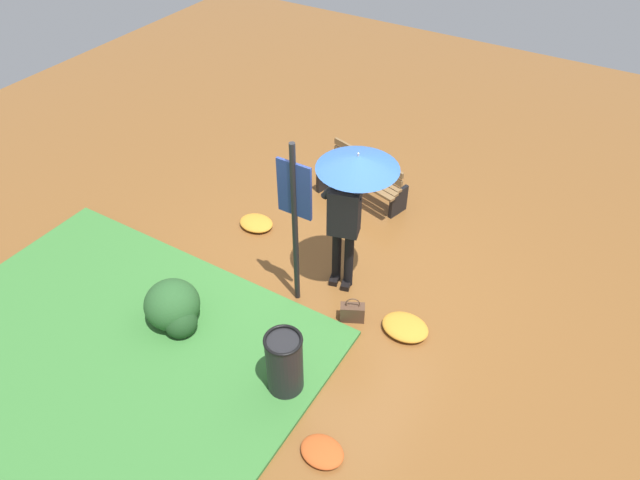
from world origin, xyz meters
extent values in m
plane|color=brown|center=(0.00, 0.00, 0.00)|extent=(18.00, 18.00, 0.00)
cube|color=#387533|center=(-1.80, -2.66, 0.03)|extent=(4.80, 4.00, 0.05)
cylinder|color=black|center=(-0.14, 0.01, 0.43)|extent=(0.12, 0.12, 0.86)
cylinder|color=black|center=(0.04, 0.01, 0.43)|extent=(0.12, 0.12, 0.86)
cube|color=black|center=(-0.14, -0.03, 0.04)|extent=(0.17, 0.24, 0.08)
cube|color=black|center=(0.04, -0.03, 0.04)|extent=(0.17, 0.24, 0.08)
cube|color=#232328|center=(-0.05, 0.01, 1.18)|extent=(0.43, 0.34, 0.64)
sphere|color=beige|center=(-0.05, 0.01, 1.64)|extent=(0.20, 0.20, 0.20)
ellipsoid|color=black|center=(-0.05, 0.01, 1.67)|extent=(0.20, 0.20, 0.15)
cylinder|color=#232328|center=(-0.26, -0.01, 1.39)|extent=(0.18, 0.13, 0.18)
cylinder|color=#232328|center=(-0.22, -0.02, 1.48)|extent=(0.24, 0.11, 0.33)
cube|color=black|center=(-0.14, -0.01, 1.62)|extent=(0.07, 0.03, 0.14)
cylinder|color=#232328|center=(0.12, 0.02, 1.42)|extent=(0.11, 0.10, 0.09)
cylinder|color=#232328|center=(0.10, 0.03, 1.51)|extent=(0.10, 0.09, 0.23)
cylinder|color=#A5A5AD|center=(0.09, 0.03, 1.83)|extent=(0.02, 0.02, 0.41)
cone|color=#264C8C|center=(0.09, 0.03, 1.92)|extent=(0.96, 0.96, 0.16)
sphere|color=#A5A5AD|center=(0.09, 0.03, 2.03)|extent=(0.02, 0.02, 0.02)
cylinder|color=black|center=(-0.40, -0.53, 1.15)|extent=(0.07, 0.07, 2.30)
cube|color=navy|center=(-0.40, -0.51, 1.70)|extent=(0.44, 0.04, 0.70)
cube|color=silver|center=(-0.40, -0.50, 1.70)|extent=(0.38, 0.01, 0.64)
cube|color=#4C3323|center=(0.39, -0.50, 0.12)|extent=(0.33, 0.26, 0.24)
torus|color=#4C3323|center=(0.39, -0.50, 0.28)|extent=(0.17, 0.09, 0.18)
cube|color=black|center=(-1.33, 1.75, 0.22)|extent=(0.15, 0.36, 0.44)
cube|color=black|center=(-0.05, 1.75, 0.22)|extent=(0.15, 0.36, 0.44)
cube|color=brown|center=(-0.69, 1.63, 0.46)|extent=(1.38, 0.47, 0.04)
cube|color=brown|center=(-0.69, 1.75, 0.46)|extent=(1.38, 0.47, 0.04)
cube|color=brown|center=(-0.69, 1.87, 0.46)|extent=(1.38, 0.47, 0.04)
cube|color=brown|center=(-0.69, 1.92, 0.56)|extent=(1.36, 0.41, 0.10)
cube|color=brown|center=(-0.69, 1.92, 0.70)|extent=(1.36, 0.41, 0.10)
cylinder|color=black|center=(0.24, -1.77, 0.40)|extent=(0.40, 0.40, 0.80)
torus|color=black|center=(0.24, -1.77, 0.82)|extent=(0.42, 0.42, 0.04)
ellipsoid|color=#285628|center=(-1.47, -1.66, 0.30)|extent=(0.67, 0.67, 0.60)
ellipsoid|color=#1E421E|center=(-1.27, -1.76, 0.20)|extent=(0.40, 0.40, 0.40)
ellipsoid|color=#C68428|center=(-1.72, 0.38, 0.06)|extent=(0.52, 0.42, 0.12)
ellipsoid|color=#B74C1E|center=(1.00, -2.25, 0.05)|extent=(0.46, 0.37, 0.10)
ellipsoid|color=#C68428|center=(1.03, -0.33, 0.06)|extent=(0.58, 0.47, 0.13)
camera|label=1|loc=(2.51, -4.80, 5.40)|focal=32.07mm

